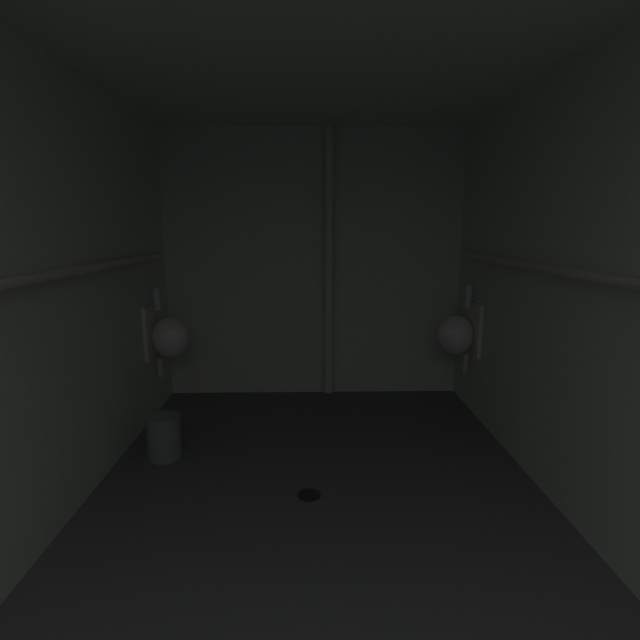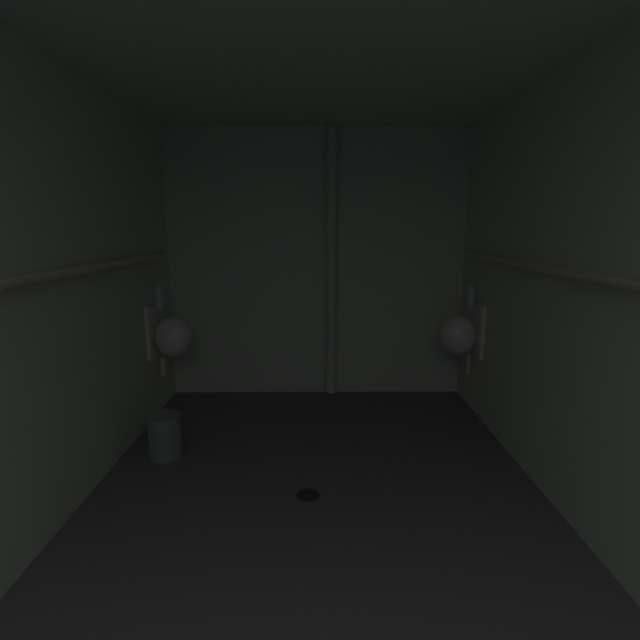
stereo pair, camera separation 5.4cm
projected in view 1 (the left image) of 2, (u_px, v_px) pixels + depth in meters
The scene contains 12 objects.
floor at pixel (319, 534), 2.56m from camera, with size 2.82×4.39×0.08m, color #4C4F4C.
wall_left at pixel (28, 301), 2.29m from camera, with size 0.06×4.39×2.42m, color silver.
wall_right at pixel (601, 299), 2.35m from camera, with size 0.06×4.39×2.42m, color silver.
wall_back at pixel (314, 265), 4.45m from camera, with size 2.82×0.06×2.42m, color silver.
ceiling at pixel (319, 16), 2.09m from camera, with size 2.82×4.39×0.06m, color silver.
urinal_left_mid at pixel (168, 336), 3.94m from camera, with size 0.32×0.30×0.76m.
urinal_right_mid at pixel (458, 333), 4.04m from camera, with size 0.32×0.30×0.76m.
supply_pipe_left at pixel (45, 277), 2.27m from camera, with size 0.06×3.62×0.06m.
supply_pipe_right at pixel (585, 276), 2.33m from camera, with size 0.06×3.70×0.06m.
standpipe_back_wall at pixel (329, 266), 4.34m from camera, with size 0.09×0.09×2.37m, color silver.
floor_drain at pixel (309, 495), 2.85m from camera, with size 0.14×0.14×0.01m, color black.
waste_bin at pixel (164, 437), 3.30m from camera, with size 0.23×0.23×0.30m, color slate.
Camera 1 is at (-0.05, -0.16, 1.56)m, focal length 27.12 mm.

